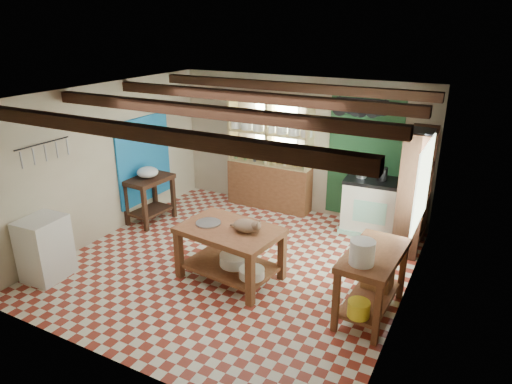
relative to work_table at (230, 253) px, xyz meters
The scene contains 30 objects.
floor 0.58m from the work_table, 112.49° to the left, with size 5.00×5.00×0.02m, color maroon.
ceiling 2.24m from the work_table, 112.49° to the left, with size 5.00×5.00×0.02m, color #4F4F54.
wall_back 3.02m from the work_table, 93.13° to the left, with size 5.00×0.04×2.60m, color #C2B59C.
wall_front 2.31m from the work_table, 94.25° to the right, with size 5.00×0.04×2.60m, color #C2B59C.
wall_left 2.83m from the work_table, behind, with size 0.04×5.00×2.60m, color #C2B59C.
wall_right 2.54m from the work_table, ahead, with size 0.04×5.00×2.60m, color #C2B59C.
ceiling_beams 2.12m from the work_table, 112.49° to the left, with size 5.00×3.80×0.15m, color #381F13.
blue_wall_patch 3.01m from the work_table, 154.02° to the left, with size 0.04×1.40×1.60m, color #176AAD.
green_wall_patch 3.17m from the work_table, 69.03° to the left, with size 1.30×0.04×2.30m, color #1C4625.
window_back 3.21m from the work_table, 102.95° to the left, with size 0.90×0.02×0.80m, color beige.
window_right 2.88m from the work_table, 30.73° to the left, with size 0.02×1.30×1.20m, color beige.
utensil_rail 3.05m from the work_table, 162.49° to the right, with size 0.06×0.90×0.28m, color black.
pot_rack 3.21m from the work_table, 65.80° to the left, with size 0.86×0.12×0.36m, color black.
shelving_unit 2.87m from the work_table, 104.73° to the left, with size 1.70×0.34×2.20m, color tan.
tall_rack 3.10m from the work_table, 45.77° to the left, with size 0.40×0.86×2.00m, color #381F13.
work_table is the anchor object (origin of this frame).
stove 2.90m from the work_table, 60.82° to the left, with size 1.01×0.68×0.98m, color silver.
prep_table 2.58m from the work_table, 156.23° to the left, with size 0.59×0.85×0.86m, color #381F13.
white_cabinet 2.68m from the work_table, 152.59° to the right, with size 0.52×0.62×0.93m, color silver.
right_counter 2.02m from the work_table, ahead, with size 0.62×1.23×0.88m, color brown.
cat 0.55m from the work_table, ahead, with size 0.38×0.29×0.17m, color #8C6B51.
steel_tray 0.54m from the work_table, behind, with size 0.36×0.36×0.02m, color #A0A0A7.
basin_large 0.13m from the work_table, 38.45° to the left, with size 0.46×0.46×0.16m, color silver.
basin_small 0.48m from the work_table, 19.08° to the right, with size 0.36×0.36×0.13m, color silver.
kettle_left 2.86m from the work_table, 65.15° to the left, with size 0.18×0.18×0.21m, color #A0A0A7.
kettle_right 3.04m from the work_table, 59.19° to the left, with size 0.18×0.18×0.22m, color black.
enamel_bowl 2.64m from the work_table, 156.23° to the left, with size 0.39×0.39×0.19m, color silver.
white_bucket 2.07m from the work_table, ahead, with size 0.29×0.29×0.29m, color silver.
wicker_basket 2.08m from the work_table, 10.72° to the left, with size 0.37×0.29×0.26m, color #94643C.
yellow_tub 2.03m from the work_table, 10.29° to the right, with size 0.27×0.27×0.20m, color yellow.
Camera 1 is at (3.22, -5.36, 3.56)m, focal length 32.00 mm.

